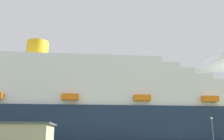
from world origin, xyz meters
name	(u,v)px	position (x,y,z in m)	size (l,w,h in m)	color
cruise_ship	(102,107)	(-2.68, 67.47, 17.05)	(289.00, 47.60, 59.72)	#1E2D4C
street_lamp	(212,128)	(16.82, -5.89, 5.09)	(0.56, 0.56, 7.79)	slate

